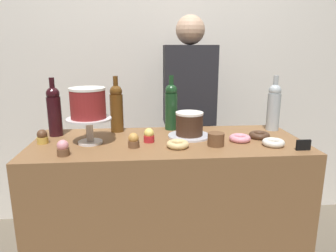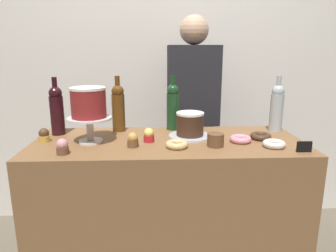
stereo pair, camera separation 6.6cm
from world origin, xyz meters
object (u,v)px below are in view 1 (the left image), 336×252
(chocolate_round_cake, at_px, (189,124))
(donut_glazed, at_px, (178,144))
(wine_bottle_amber, at_px, (117,107))
(donut_pink, at_px, (240,138))
(wine_bottle_clear, at_px, (274,106))
(cupcake_strawberry, at_px, (63,148))
(donut_chocolate, at_px, (259,135))
(cookie_stack, at_px, (216,139))
(cake_stand_pedestal, at_px, (89,126))
(cupcake_lemon, at_px, (149,136))
(donut_sugar, at_px, (273,143))
(price_sign_chalkboard, at_px, (303,145))
(white_layer_cake, at_px, (88,103))
(cupcake_chocolate, at_px, (42,137))
(wine_bottle_dark_red, at_px, (54,110))
(cupcake_caramel, at_px, (134,141))
(wine_bottle_green, at_px, (171,106))

(chocolate_round_cake, distance_m, donut_glazed, 0.21)
(wine_bottle_amber, xyz_separation_m, donut_pink, (0.66, -0.26, -0.13))
(wine_bottle_clear, xyz_separation_m, donut_glazed, (-0.61, -0.30, -0.13))
(cupcake_strawberry, bearing_deg, donut_pink, 9.95)
(donut_chocolate, bearing_deg, cookie_stack, -156.88)
(donut_glazed, bearing_deg, cookie_stack, 3.83)
(donut_pink, bearing_deg, cake_stand_pedestal, 177.84)
(cupcake_lemon, height_order, donut_sugar, cupcake_lemon)
(wine_bottle_amber, distance_m, cupcake_lemon, 0.32)
(donut_chocolate, bearing_deg, wine_bottle_amber, 164.98)
(cupcake_lemon, relative_size, price_sign_chalkboard, 1.06)
(white_layer_cake, relative_size, cookie_stack, 2.14)
(cake_stand_pedestal, relative_size, cupcake_chocolate, 3.07)
(cupcake_strawberry, bearing_deg, donut_sugar, 3.49)
(donut_pink, bearing_deg, donut_sugar, -32.44)
(donut_pink, distance_m, cookie_stack, 0.16)
(white_layer_cake, bearing_deg, donut_chocolate, 1.27)
(wine_bottle_dark_red, xyz_separation_m, cupcake_lemon, (0.52, -0.17, -0.11))
(donut_chocolate, bearing_deg, cupcake_caramel, -171.03)
(chocolate_round_cake, bearing_deg, price_sign_chalkboard, -28.95)
(wine_bottle_green, relative_size, cupcake_chocolate, 4.38)
(chocolate_round_cake, xyz_separation_m, cupcake_strawberry, (-0.62, -0.26, -0.04))
(wine_bottle_amber, height_order, cupcake_caramel, wine_bottle_amber)
(cake_stand_pedestal, distance_m, donut_glazed, 0.46)
(cupcake_lemon, bearing_deg, white_layer_cake, 179.36)
(cupcake_chocolate, bearing_deg, wine_bottle_dark_red, 78.70)
(donut_sugar, bearing_deg, chocolate_round_cake, 153.30)
(wine_bottle_amber, relative_size, donut_sugar, 2.91)
(white_layer_cake, xyz_separation_m, donut_glazed, (0.44, -0.11, -0.20))
(chocolate_round_cake, bearing_deg, wine_bottle_amber, 159.55)
(wine_bottle_green, height_order, wine_bottle_amber, same)
(wine_bottle_clear, distance_m, wine_bottle_green, 0.61)
(cupcake_chocolate, bearing_deg, wine_bottle_clear, 7.38)
(wine_bottle_green, relative_size, donut_glazed, 2.91)
(cake_stand_pedestal, xyz_separation_m, wine_bottle_dark_red, (-0.21, 0.17, 0.05))
(wine_bottle_dark_red, height_order, wine_bottle_clear, same)
(chocolate_round_cake, height_order, wine_bottle_clear, wine_bottle_clear)
(wine_bottle_green, bearing_deg, donut_glazed, -90.35)
(cupcake_lemon, bearing_deg, donut_chocolate, 2.22)
(cake_stand_pedestal, xyz_separation_m, wine_bottle_clear, (1.05, 0.19, 0.05))
(donut_glazed, height_order, cookie_stack, cookie_stack)
(cupcake_caramel, height_order, price_sign_chalkboard, cupcake_caramel)
(cake_stand_pedestal, bearing_deg, donut_sugar, -7.44)
(chocolate_round_cake, xyz_separation_m, donut_pink, (0.25, -0.11, -0.06))
(cupcake_strawberry, distance_m, price_sign_chalkboard, 1.13)
(wine_bottle_dark_red, height_order, wine_bottle_amber, same)
(wine_bottle_amber, xyz_separation_m, cupcake_caramel, (0.10, -0.32, -0.11))
(wine_bottle_amber, height_order, cupcake_chocolate, wine_bottle_amber)
(chocolate_round_cake, distance_m, cupcake_lemon, 0.24)
(cake_stand_pedestal, height_order, cupcake_chocolate, cake_stand_pedestal)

